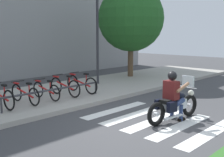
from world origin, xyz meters
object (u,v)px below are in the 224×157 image
bicycle_2 (46,90)px  street_lamp (97,29)px  motorcycle (174,105)px  bike_rack (55,90)px  rider (173,93)px  bicycle_3 (65,86)px  bicycle_4 (82,84)px  bicycle_0 (1,97)px  tree_near_rack (131,19)px  bicycle_1 (25,94)px

bicycle_2 → street_lamp: size_ratio=0.35×
motorcycle → bike_rack: size_ratio=0.55×
rider → bicycle_3: 4.41m
rider → bicycle_4: 4.39m
rider → bicycle_0: bearing=124.4°
bicycle_4 → bike_rack: bearing=-161.5°
bicycle_0 → tree_near_rack: 8.70m
motorcycle → bicycle_4: motorcycle is taller
motorcycle → rider: bearing=170.5°
bicycle_0 → bike_rack: (1.65, -0.55, 0.06)m
motorcycle → street_lamp: size_ratio=0.48×
bike_rack → bicycle_3: bearing=33.8°
rider → bicycle_3: size_ratio=0.85×
tree_near_rack → bicycle_4: bearing=-162.9°
rider → bicycle_4: bearing=85.8°
bicycle_1 → bicycle_4: size_ratio=0.96×
bicycle_0 → bicycle_2: (1.65, 0.00, -0.03)m
bicycle_4 → bicycle_3: bearing=180.0°
bicycle_0 → bicycle_2: size_ratio=1.03×
rider → bicycle_2: rider is taller
bicycle_1 → bike_rack: bearing=-33.9°
motorcycle → bicycle_1: bearing=117.1°
bicycle_4 → street_lamp: 3.08m
bicycle_1 → bike_rack: size_ratio=0.43×
bicycle_4 → bike_rack: size_ratio=0.44×
bicycle_2 → tree_near_rack: (6.44, 1.47, 2.83)m
bicycle_2 → bike_rack: (0.00, -0.55, 0.08)m
bicycle_1 → tree_near_rack: 7.94m
rider → bicycle_0: (-2.99, 4.37, -0.33)m
bicycle_4 → street_lamp: street_lamp is taller
street_lamp → bicycle_3: bearing=-158.6°
bicycle_0 → tree_near_rack: size_ratio=0.31×
bicycle_2 → rider: bearing=-73.0°
bicycle_1 → bicycle_4: bearing=-0.0°
rider → bike_rack: bearing=109.3°
bicycle_3 → bicycle_4: bearing=-0.0°
bicycle_0 → tree_near_rack: tree_near_rack is taller
rider → bicycle_2: (-1.34, 4.37, -0.35)m
bicycle_3 → bicycle_4: bicycle_4 is taller
bicycle_3 → bicycle_0: bearing=-180.0°
bicycle_2 → street_lamp: street_lamp is taller
bicycle_0 → rider: bearing=-55.6°
bicycle_0 → bicycle_4: 3.31m
motorcycle → bicycle_2: (-1.41, 4.38, 0.02)m
rider → bicycle_1: size_ratio=0.87×
bicycle_0 → street_lamp: size_ratio=0.36×
bicycle_1 → rider: bearing=-63.7°
bike_rack → street_lamp: bearing=24.5°
bicycle_3 → rider: bearing=-83.4°
street_lamp → bicycle_2: bearing=-163.3°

